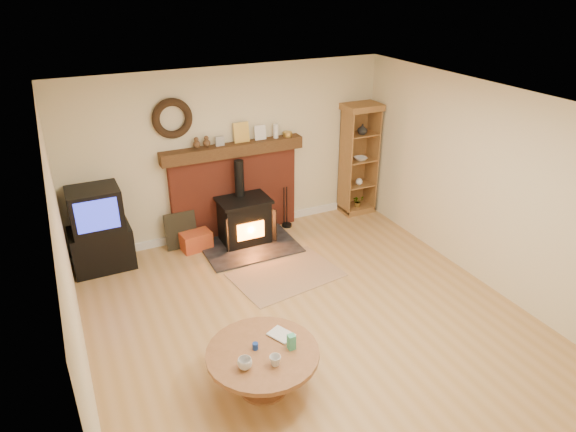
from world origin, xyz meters
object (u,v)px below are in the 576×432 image
tv_unit (99,231)px  wood_stove (245,222)px  coffee_table (263,359)px  curio_cabinet (358,159)px

tv_unit → wood_stove: bearing=-5.4°
wood_stove → coffee_table: size_ratio=1.26×
tv_unit → coffee_table: (1.12, -3.15, -0.19)m
wood_stove → coffee_table: wood_stove is taller
curio_cabinet → coffee_table: (-3.11, -3.23, -0.56)m
wood_stove → coffee_table: 3.10m
tv_unit → curio_cabinet: size_ratio=0.64×
curio_cabinet → coffee_table: curio_cabinet is taller
tv_unit → curio_cabinet: (4.23, 0.09, 0.37)m
wood_stove → curio_cabinet: (2.16, 0.28, 0.59)m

